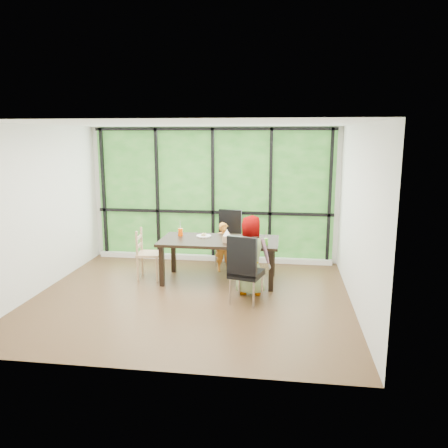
{
  "coord_description": "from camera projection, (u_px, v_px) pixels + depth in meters",
  "views": [
    {
      "loc": [
        1.45,
        -6.55,
        2.55
      ],
      "look_at": [
        0.42,
        0.78,
        1.05
      ],
      "focal_mm": 35.62,
      "sensor_mm": 36.0,
      "label": 1
    }
  ],
  "objects": [
    {
      "name": "plate_near",
      "position": [
        248.0,
        243.0,
        7.42
      ],
      "size": [
        0.21,
        0.21,
        0.01
      ],
      "primitive_type": "cylinder",
      "color": "white",
      "rests_on": "dining_table"
    },
    {
      "name": "crepe_rolls_near",
      "position": [
        248.0,
        242.0,
        7.42
      ],
      "size": [
        0.15,
        0.12,
        0.04
      ],
      "primitive_type": null,
      "color": "tan",
      "rests_on": "plate_near"
    },
    {
      "name": "tissue",
      "position": [
        227.0,
        232.0,
        7.5
      ],
      "size": [
        0.12,
        0.12,
        0.11
      ],
      "primitive_type": "cone",
      "color": "white",
      "rests_on": "tissue_box"
    },
    {
      "name": "plate_far",
      "position": [
        204.0,
        236.0,
        7.97
      ],
      "size": [
        0.26,
        0.26,
        0.02
      ],
      "primitive_type": "cylinder",
      "color": "white",
      "rests_on": "dining_table"
    },
    {
      "name": "chair_interior_leather",
      "position": [
        246.0,
        269.0,
        6.76
      ],
      "size": [
        0.57,
        0.57,
        1.08
      ],
      "primitive_type": "cube",
      "rotation": [
        0.0,
        0.0,
        2.87
      ],
      "color": "black",
      "rests_on": "ground"
    },
    {
      "name": "child_older",
      "position": [
        251.0,
        255.0,
        7.11
      ],
      "size": [
        0.66,
        0.45,
        1.29
      ],
      "primitive_type": "imported",
      "rotation": [
        0.0,
        0.0,
        3.07
      ],
      "color": "gray",
      "rests_on": "ground"
    },
    {
      "name": "foliage_backdrop",
      "position": [
        213.0,
        195.0,
        8.96
      ],
      "size": [
        4.8,
        0.02,
        2.65
      ],
      "primitive_type": "cube",
      "color": "#20511A",
      "rests_on": "back_wall"
    },
    {
      "name": "back_wall",
      "position": [
        213.0,
        195.0,
        8.98
      ],
      "size": [
        5.0,
        0.0,
        5.0
      ],
      "primitive_type": "plane",
      "rotation": [
        1.57,
        0.0,
        0.0
      ],
      "color": "silver",
      "rests_on": "ground"
    },
    {
      "name": "child_toddler",
      "position": [
        224.0,
        247.0,
        8.36
      ],
      "size": [
        0.39,
        0.31,
        0.93
      ],
      "primitive_type": "imported",
      "rotation": [
        0.0,
        0.0,
        0.28
      ],
      "color": "orange",
      "rests_on": "ground"
    },
    {
      "name": "placemat",
      "position": [
        250.0,
        243.0,
        7.44
      ],
      "size": [
        0.45,
        0.33,
        0.01
      ],
      "primitive_type": "cube",
      "color": "tan",
      "rests_on": "dining_table"
    },
    {
      "name": "tissue_box",
      "position": [
        227.0,
        239.0,
        7.52
      ],
      "size": [
        0.13,
        0.13,
        0.12
      ],
      "primitive_type": "cube",
      "color": "tan",
      "rests_on": "dining_table"
    },
    {
      "name": "chair_end_beech",
      "position": [
        149.0,
        254.0,
        7.94
      ],
      "size": [
        0.44,
        0.46,
        0.9
      ],
      "primitive_type": "cube",
      "rotation": [
        0.0,
        0.0,
        1.67
      ],
      "color": "#A37A57",
      "rests_on": "ground"
    },
    {
      "name": "orange_cup",
      "position": [
        180.0,
        232.0,
        8.0
      ],
      "size": [
        0.09,
        0.09,
        0.13
      ],
      "primitive_type": "cylinder",
      "color": "#FB4D00",
      "rests_on": "dining_table"
    },
    {
      "name": "green_cup",
      "position": [
        266.0,
        242.0,
        7.35
      ],
      "size": [
        0.07,
        0.07,
        0.11
      ],
      "primitive_type": "cylinder",
      "color": "#5FD733",
      "rests_on": "dining_table"
    },
    {
      "name": "window_mullions",
      "position": [
        213.0,
        195.0,
        8.92
      ],
      "size": [
        4.8,
        0.06,
        2.65
      ],
      "primitive_type": null,
      "color": "black",
      "rests_on": "back_wall"
    },
    {
      "name": "dining_table",
      "position": [
        219.0,
        260.0,
        7.79
      ],
      "size": [
        2.09,
        1.09,
        0.75
      ],
      "primitive_type": "cube",
      "rotation": [
        0.0,
        0.0,
        0.04
      ],
      "color": "black",
      "rests_on": "ground"
    },
    {
      "name": "straw_pink",
      "position": [
        266.0,
        236.0,
        7.33
      ],
      "size": [
        0.01,
        0.04,
        0.2
      ],
      "primitive_type": "cylinder",
      "rotation": [
        0.14,
        0.0,
        0.0
      ],
      "color": "pink",
      "rests_on": "green_cup"
    },
    {
      "name": "window_sill",
      "position": [
        213.0,
        258.0,
        9.14
      ],
      "size": [
        4.8,
        0.12,
        0.1
      ],
      "primitive_type": "cube",
      "color": "silver",
      "rests_on": "ground"
    },
    {
      "name": "crepe_rolls_far",
      "position": [
        204.0,
        234.0,
        7.96
      ],
      "size": [
        0.1,
        0.12,
        0.04
      ],
      "primitive_type": null,
      "color": "tan",
      "rests_on": "plate_far"
    },
    {
      "name": "straw_white",
      "position": [
        180.0,
        226.0,
        7.98
      ],
      "size": [
        0.01,
        0.04,
        0.2
      ],
      "primitive_type": "cylinder",
      "rotation": [
        0.14,
        0.0,
        0.0
      ],
      "color": "white",
      "rests_on": "orange_cup"
    },
    {
      "name": "chair_window_leather",
      "position": [
        228.0,
        238.0,
        8.73
      ],
      "size": [
        0.51,
        0.51,
        1.08
      ],
      "primitive_type": "cube",
      "rotation": [
        0.0,
        0.0,
        -0.12
      ],
      "color": "black",
      "rests_on": "ground"
    },
    {
      "name": "ground",
      "position": [
        191.0,
        297.0,
        7.06
      ],
      "size": [
        5.0,
        5.0,
        0.0
      ],
      "primitive_type": "plane",
      "color": "black",
      "rests_on": "ground"
    }
  ]
}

